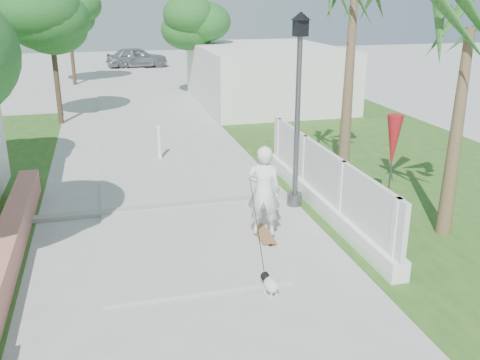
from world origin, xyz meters
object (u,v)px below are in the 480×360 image
object	(u,v)px
bollard	(159,142)
dog	(270,283)
skateboarder	(261,206)
street_lamp	(298,105)
patio_umbrella	(393,142)
parked_car	(137,57)

from	to	relation	value
bollard	dog	bearing A→B (deg)	-83.69
skateboarder	dog	size ratio (longest dim) A/B	4.93
skateboarder	street_lamp	bearing A→B (deg)	-103.76
street_lamp	skateboarder	xyz separation A→B (m)	(-1.45, -2.05, -1.51)
skateboarder	dog	world-z (taller)	skateboarder
bollard	dog	xyz separation A→B (m)	(0.91, -8.21, -0.39)
skateboarder	patio_umbrella	bearing A→B (deg)	-141.02
street_lamp	skateboarder	world-z (taller)	street_lamp
dog	patio_umbrella	bearing A→B (deg)	19.56
patio_umbrella	skateboarder	xyz separation A→B (m)	(-3.35, -1.05, -0.77)
patio_umbrella	street_lamp	bearing A→B (deg)	152.24
bollard	skateboarder	distance (m)	6.68
street_lamp	parked_car	xyz separation A→B (m)	(-1.70, 27.25, -1.72)
dog	parked_car	distance (m)	30.97
skateboarder	dog	xyz separation A→B (m)	(-0.34, -1.66, -0.72)
patio_umbrella	parked_car	world-z (taller)	patio_umbrella
patio_umbrella	skateboarder	size ratio (longest dim) A/B	0.94
dog	parked_car	world-z (taller)	parked_car
patio_umbrella	skateboarder	world-z (taller)	patio_umbrella
skateboarder	parked_car	distance (m)	29.30
bollard	patio_umbrella	distance (m)	7.25
bollard	parked_car	xyz separation A→B (m)	(1.00, 22.75, 0.12)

